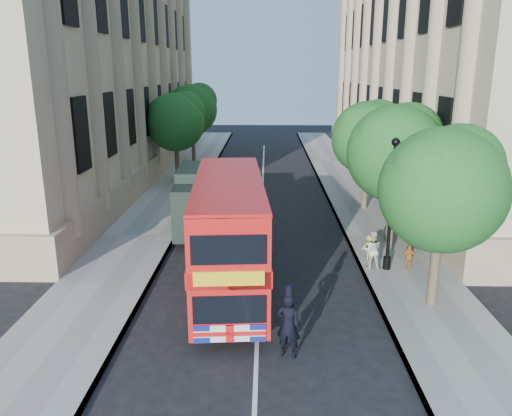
# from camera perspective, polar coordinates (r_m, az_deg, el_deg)

# --- Properties ---
(ground) EXTENTS (120.00, 120.00, 0.00)m
(ground) POSITION_cam_1_polar(r_m,az_deg,el_deg) (14.58, 0.06, -16.29)
(ground) COLOR black
(ground) RESTS_ON ground
(pavement_right) EXTENTS (3.50, 80.00, 0.12)m
(pavement_right) POSITION_cam_1_polar(r_m,az_deg,el_deg) (24.28, 14.26, -3.27)
(pavement_right) COLOR gray
(pavement_right) RESTS_ON ground
(pavement_left) EXTENTS (3.50, 80.00, 0.12)m
(pavement_left) POSITION_cam_1_polar(r_m,az_deg,el_deg) (24.40, -13.11, -3.11)
(pavement_left) COLOR gray
(pavement_left) RESTS_ON ground
(building_right) EXTENTS (12.00, 38.00, 18.00)m
(building_right) POSITION_cam_1_polar(r_m,az_deg,el_deg) (38.85, 22.58, 16.34)
(building_right) COLOR tan
(building_right) RESTS_ON ground
(building_left) EXTENTS (12.00, 38.00, 18.00)m
(building_left) POSITION_cam_1_polar(r_m,az_deg,el_deg) (39.02, -20.79, 16.50)
(building_left) COLOR tan
(building_left) RESTS_ON ground
(tree_right_near) EXTENTS (4.00, 4.00, 6.08)m
(tree_right_near) POSITION_cam_1_polar(r_m,az_deg,el_deg) (16.76, 20.71, 2.68)
(tree_right_near) COLOR #473828
(tree_right_near) RESTS_ON ground
(tree_right_mid) EXTENTS (4.20, 4.20, 6.37)m
(tree_right_mid) POSITION_cam_1_polar(r_m,az_deg,el_deg) (22.37, 15.78, 6.62)
(tree_right_mid) COLOR #473828
(tree_right_mid) RESTS_ON ground
(tree_right_far) EXTENTS (4.00, 4.00, 6.15)m
(tree_right_far) POSITION_cam_1_polar(r_m,az_deg,el_deg) (28.19, 12.78, 8.28)
(tree_right_far) COLOR #473828
(tree_right_far) RESTS_ON ground
(tree_left_far) EXTENTS (4.00, 4.00, 6.30)m
(tree_left_far) POSITION_cam_1_polar(r_m,az_deg,el_deg) (35.12, -9.12, 10.04)
(tree_left_far) COLOR #473828
(tree_left_far) RESTS_ON ground
(tree_left_back) EXTENTS (4.20, 4.20, 6.65)m
(tree_left_back) POSITION_cam_1_polar(r_m,az_deg,el_deg) (42.97, -7.25, 11.43)
(tree_left_back) COLOR #473828
(tree_left_back) RESTS_ON ground
(lamp_post) EXTENTS (0.32, 0.32, 5.16)m
(lamp_post) POSITION_cam_1_polar(r_m,az_deg,el_deg) (19.68, 15.14, -0.27)
(lamp_post) COLOR black
(lamp_post) RESTS_ON pavement_right
(double_decker_bus) EXTENTS (2.90, 8.80, 4.00)m
(double_decker_bus) POSITION_cam_1_polar(r_m,az_deg,el_deg) (17.51, -3.08, -2.71)
(double_decker_bus) COLOR red
(double_decker_bus) RESTS_ON ground
(box_van) EXTENTS (2.50, 5.54, 3.10)m
(box_van) POSITION_cam_1_polar(r_m,az_deg,el_deg) (24.19, -6.29, 0.66)
(box_van) COLOR black
(box_van) RESTS_ON ground
(police_constable) EXTENTS (0.80, 0.65, 1.89)m
(police_constable) POSITION_cam_1_polar(r_m,az_deg,el_deg) (14.03, 3.73, -13.24)
(police_constable) COLOR black
(police_constable) RESTS_ON ground
(woman_pedestrian) EXTENTS (0.78, 0.63, 1.52)m
(woman_pedestrian) POSITION_cam_1_polar(r_m,az_deg,el_deg) (20.10, 13.10, -4.69)
(woman_pedestrian) COLOR beige
(woman_pedestrian) RESTS_ON pavement_right
(child_a) EXTENTS (0.63, 0.38, 1.00)m
(child_a) POSITION_cam_1_polar(r_m,az_deg,el_deg) (20.45, 17.09, -5.40)
(child_a) COLOR orange
(child_a) RESTS_ON pavement_right
(child_b) EXTENTS (0.75, 0.54, 1.04)m
(child_b) POSITION_cam_1_polar(r_m,az_deg,el_deg) (21.08, 12.88, -4.40)
(child_b) COLOR gold
(child_b) RESTS_ON pavement_right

